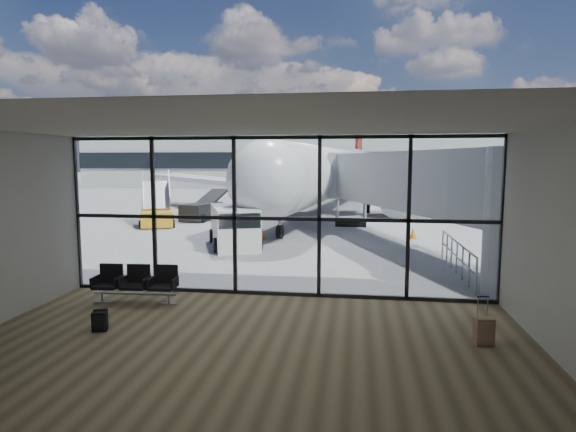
% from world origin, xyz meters
% --- Properties ---
extents(ground, '(220.00, 220.00, 0.00)m').
position_xyz_m(ground, '(0.00, 40.00, 0.00)').
color(ground, slate).
rests_on(ground, ground).
extents(lounge_shell, '(12.02, 8.01, 4.51)m').
position_xyz_m(lounge_shell, '(0.00, -4.80, 2.65)').
color(lounge_shell, brown).
rests_on(lounge_shell, ground).
extents(glass_curtain_wall, '(12.10, 0.12, 4.50)m').
position_xyz_m(glass_curtain_wall, '(0.00, 0.00, 2.25)').
color(glass_curtain_wall, white).
rests_on(glass_curtain_wall, ground).
extents(jet_bridge, '(8.00, 16.50, 4.33)m').
position_xyz_m(jet_bridge, '(4.90, 7.07, 2.76)').
color(jet_bridge, '#A1A5A6').
rests_on(jet_bridge, ground).
extents(apron_railing, '(0.06, 5.46, 1.11)m').
position_xyz_m(apron_railing, '(5.60, 3.50, 0.72)').
color(apron_railing, gray).
rests_on(apron_railing, ground).
extents(far_terminal, '(80.00, 12.20, 11.00)m').
position_xyz_m(far_terminal, '(-0.59, 61.97, 4.21)').
color(far_terminal, '#A8A7A3').
rests_on(far_terminal, ground).
extents(tree_0, '(4.95, 4.95, 7.12)m').
position_xyz_m(tree_0, '(-45.00, 72.00, 4.63)').
color(tree_0, '#382619').
rests_on(tree_0, ground).
extents(tree_1, '(5.61, 5.61, 8.07)m').
position_xyz_m(tree_1, '(-39.00, 72.00, 5.25)').
color(tree_1, '#382619').
rests_on(tree_1, ground).
extents(tree_2, '(6.27, 6.27, 9.03)m').
position_xyz_m(tree_2, '(-33.00, 72.00, 5.88)').
color(tree_2, '#382619').
rests_on(tree_2, ground).
extents(tree_3, '(4.95, 4.95, 7.12)m').
position_xyz_m(tree_3, '(-27.00, 72.00, 4.63)').
color(tree_3, '#382619').
rests_on(tree_3, ground).
extents(tree_4, '(5.61, 5.61, 8.07)m').
position_xyz_m(tree_4, '(-21.00, 72.00, 5.25)').
color(tree_4, '#382619').
rests_on(tree_4, ground).
extents(tree_5, '(6.27, 6.27, 9.03)m').
position_xyz_m(tree_5, '(-15.00, 72.00, 5.88)').
color(tree_5, '#382619').
rests_on(tree_5, ground).
extents(seating_row, '(2.27, 0.74, 1.00)m').
position_xyz_m(seating_row, '(-3.65, -1.15, 0.56)').
color(seating_row, gray).
rests_on(seating_row, ground).
extents(backpack, '(0.36, 0.36, 0.48)m').
position_xyz_m(backpack, '(-3.44, -3.44, 0.23)').
color(backpack, black).
rests_on(backpack, ground).
extents(suitcase, '(0.41, 0.33, 1.01)m').
position_xyz_m(suitcase, '(4.85, -3.11, 0.31)').
color(suitcase, '#86644A').
rests_on(suitcase, ground).
extents(airliner, '(31.86, 37.07, 9.57)m').
position_xyz_m(airliner, '(0.32, 24.17, 2.92)').
color(airliner, silver).
rests_on(airliner, ground).
extents(service_van, '(3.15, 4.50, 1.80)m').
position_xyz_m(service_van, '(-3.15, 7.51, 0.92)').
color(service_van, silver).
rests_on(service_van, ground).
extents(belt_loader, '(2.28, 4.36, 1.92)m').
position_xyz_m(belt_loader, '(-7.72, 16.91, 0.64)').
color(belt_loader, black).
rests_on(belt_loader, ground).
extents(mobile_stairs, '(2.99, 4.03, 2.58)m').
position_xyz_m(mobile_stairs, '(-9.53, 13.86, 0.62)').
color(mobile_stairs, '#C58A17').
rests_on(mobile_stairs, ground).
extents(traffic_cone_a, '(0.41, 0.41, 0.58)m').
position_xyz_m(traffic_cone_a, '(-2.76, 10.25, 0.28)').
color(traffic_cone_a, orange).
rests_on(traffic_cone_a, ground).
extents(traffic_cone_b, '(0.45, 0.45, 0.64)m').
position_xyz_m(traffic_cone_b, '(-2.40, 9.82, 0.31)').
color(traffic_cone_b, orange).
rests_on(traffic_cone_b, ground).
extents(traffic_cone_c, '(0.37, 0.37, 0.53)m').
position_xyz_m(traffic_cone_c, '(5.00, 10.95, 0.25)').
color(traffic_cone_c, orange).
rests_on(traffic_cone_c, ground).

